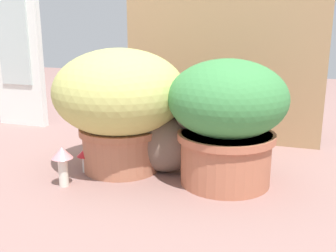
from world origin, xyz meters
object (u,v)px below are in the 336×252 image
cat (167,140)px  leafy_planter (227,117)px  mushroom_ornament_pink (62,159)px  grass_planter (120,101)px  mushroom_ornament_red (85,156)px

cat → leafy_planter: bearing=-8.8°
leafy_planter → mushroom_ornament_pink: bearing=-158.1°
leafy_planter → grass_planter: bearing=178.3°
mushroom_ornament_pink → cat: bearing=39.9°
cat → mushroom_ornament_pink: cat is taller
cat → mushroom_ornament_red: size_ratio=4.00×
grass_planter → mushroom_ornament_pink: size_ratio=3.48×
leafy_planter → cat: 0.25m
leafy_planter → mushroom_ornament_pink: (-0.51, -0.20, -0.14)m
grass_planter → mushroom_ornament_red: grass_planter is taller
leafy_planter → cat: bearing=171.2°
grass_planter → mushroom_ornament_red: bearing=-143.7°
leafy_planter → mushroom_ornament_red: bearing=-172.3°
grass_planter → cat: (0.17, 0.02, -0.14)m
grass_planter → leafy_planter: (0.40, -0.01, -0.03)m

